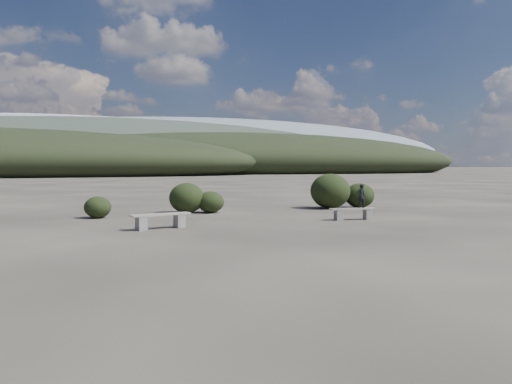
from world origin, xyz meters
name	(u,v)px	position (x,y,z in m)	size (l,w,h in m)	color
ground	(293,249)	(0.00, 0.00, 0.00)	(1200.00, 1200.00, 0.00)	#2A2620
bench_left	(161,220)	(-2.27, 4.58, 0.27)	(1.84, 0.84, 0.45)	gray
bench_right	(353,213)	(4.35, 4.92, 0.25)	(1.65, 0.47, 0.41)	gray
seated_person	(361,196)	(4.64, 4.89, 0.82)	(0.30, 0.20, 0.83)	black
shrub_a	(98,207)	(-3.97, 8.38, 0.39)	(0.94, 0.94, 0.77)	black
shrub_b	(187,198)	(-0.59, 9.28, 0.59)	(1.39, 1.39, 1.19)	black
shrub_c	(211,202)	(0.32, 9.04, 0.43)	(1.07, 1.07, 0.85)	black
shrub_d	(330,191)	(5.77, 9.36, 0.76)	(1.74, 1.74, 1.52)	black
shrub_e	(359,196)	(7.13, 9.21, 0.55)	(1.31, 1.31, 1.09)	black
mountain_ridges	(80,152)	(-7.48, 339.06, 10.84)	(500.00, 400.00, 56.00)	black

